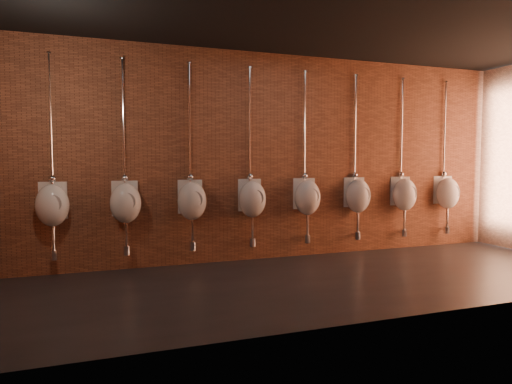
# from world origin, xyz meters

# --- Properties ---
(ground) EXTENTS (8.50, 8.50, 0.00)m
(ground) POSITION_xyz_m (0.00, 0.00, 0.00)
(ground) COLOR black
(ground) RESTS_ON ground
(room_shell) EXTENTS (8.54, 3.04, 3.22)m
(room_shell) POSITION_xyz_m (0.00, 0.00, 2.01)
(room_shell) COLOR black
(room_shell) RESTS_ON ground
(urinal_0) EXTENTS (0.47, 0.42, 2.72)m
(urinal_0) POSITION_xyz_m (-3.14, 1.35, 0.97)
(urinal_0) COLOR silver
(urinal_0) RESTS_ON ground
(urinal_1) EXTENTS (0.47, 0.42, 2.72)m
(urinal_1) POSITION_xyz_m (-2.21, 1.35, 0.97)
(urinal_1) COLOR silver
(urinal_1) RESTS_ON ground
(urinal_2) EXTENTS (0.47, 0.42, 2.72)m
(urinal_2) POSITION_xyz_m (-1.28, 1.35, 0.97)
(urinal_2) COLOR silver
(urinal_2) RESTS_ON ground
(urinal_3) EXTENTS (0.47, 0.42, 2.72)m
(urinal_3) POSITION_xyz_m (-0.36, 1.35, 0.97)
(urinal_3) COLOR silver
(urinal_3) RESTS_ON ground
(urinal_4) EXTENTS (0.47, 0.42, 2.72)m
(urinal_4) POSITION_xyz_m (0.57, 1.35, 0.97)
(urinal_4) COLOR silver
(urinal_4) RESTS_ON ground
(urinal_5) EXTENTS (0.47, 0.42, 2.72)m
(urinal_5) POSITION_xyz_m (1.50, 1.35, 0.97)
(urinal_5) COLOR silver
(urinal_5) RESTS_ON ground
(urinal_6) EXTENTS (0.47, 0.42, 2.72)m
(urinal_6) POSITION_xyz_m (2.42, 1.35, 0.97)
(urinal_6) COLOR silver
(urinal_6) RESTS_ON ground
(urinal_7) EXTENTS (0.47, 0.42, 2.72)m
(urinal_7) POSITION_xyz_m (3.35, 1.35, 0.97)
(urinal_7) COLOR silver
(urinal_7) RESTS_ON ground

